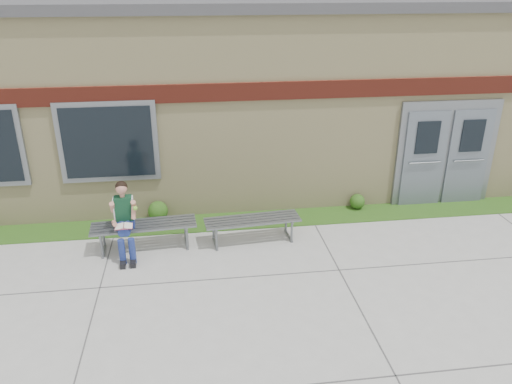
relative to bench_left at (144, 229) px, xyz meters
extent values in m
plane|color=#9E9E99|center=(2.35, -1.74, -0.38)|extent=(80.00, 80.00, 0.00)
cube|color=#224312|center=(2.35, 0.86, -0.37)|extent=(16.00, 0.80, 0.02)
cube|color=beige|center=(2.35, 4.26, 1.62)|extent=(16.00, 6.00, 4.00)
cube|color=#3F3F42|center=(2.35, 4.26, 3.72)|extent=(16.20, 6.20, 0.20)
cube|color=maroon|center=(2.35, 1.23, 2.22)|extent=(16.00, 0.06, 0.35)
cube|color=slate|center=(-0.65, 1.22, 1.32)|extent=(1.90, 0.08, 1.60)
cube|color=black|center=(-0.65, 1.18, 1.32)|extent=(1.70, 0.04, 1.40)
cube|color=slate|center=(6.35, 1.22, 0.77)|extent=(2.20, 0.08, 2.30)
cube|color=slate|center=(5.85, 1.17, 0.67)|extent=(0.92, 0.06, 2.10)
cube|color=slate|center=(6.85, 1.17, 0.67)|extent=(0.92, 0.06, 2.10)
cube|color=slate|center=(0.00, 0.00, 0.09)|extent=(1.92, 0.66, 0.04)
cube|color=slate|center=(-0.76, 0.00, -0.16)|extent=(0.08, 0.53, 0.43)
cube|color=slate|center=(0.76, 0.00, -0.16)|extent=(0.08, 0.53, 0.43)
cube|color=slate|center=(2.00, 0.00, 0.07)|extent=(1.83, 0.65, 0.03)
cube|color=slate|center=(1.28, 0.00, -0.17)|extent=(0.09, 0.50, 0.41)
cube|color=slate|center=(2.72, 0.00, -0.17)|extent=(0.09, 0.50, 0.41)
cube|color=navy|center=(-0.31, -0.05, 0.19)|extent=(0.34, 0.25, 0.15)
cube|color=#0E331F|center=(-0.31, -0.07, 0.49)|extent=(0.32, 0.21, 0.44)
sphere|color=tan|center=(-0.31, -0.08, 0.87)|extent=(0.21, 0.21, 0.20)
sphere|color=black|center=(-0.31, -0.06, 0.89)|extent=(0.22, 0.22, 0.21)
cylinder|color=navy|center=(-0.38, -0.31, 0.21)|extent=(0.17, 0.41, 0.14)
cylinder|color=navy|center=(-0.21, -0.30, 0.21)|extent=(0.17, 0.41, 0.14)
cylinder|color=navy|center=(-0.35, -0.54, -0.14)|extent=(0.12, 0.12, 0.48)
cylinder|color=navy|center=(-0.18, -0.53, -0.14)|extent=(0.12, 0.12, 0.48)
cube|color=black|center=(-0.35, -0.60, -0.33)|extent=(0.11, 0.25, 0.10)
cube|color=black|center=(-0.18, -0.59, -0.33)|extent=(0.11, 0.25, 0.10)
cylinder|color=tan|center=(-0.49, -0.14, 0.54)|extent=(0.10, 0.22, 0.25)
cylinder|color=tan|center=(-0.13, -0.12, 0.54)|extent=(0.10, 0.22, 0.25)
cube|color=white|center=(-0.29, -0.42, 0.30)|extent=(0.31, 0.23, 0.01)
cube|color=#B4435C|center=(-0.29, -0.42, 0.29)|extent=(0.31, 0.24, 0.01)
sphere|color=#7DC434|center=(-0.09, -0.25, 0.55)|extent=(0.08, 0.08, 0.08)
sphere|color=#224312|center=(0.19, 1.11, -0.16)|extent=(0.40, 0.40, 0.40)
sphere|color=#224312|center=(4.43, 1.11, -0.20)|extent=(0.32, 0.32, 0.32)
camera|label=1|loc=(0.95, -8.32, 4.24)|focal=35.00mm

